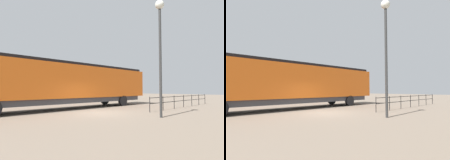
{
  "view_description": "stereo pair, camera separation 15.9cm",
  "coord_description": "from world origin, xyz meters",
  "views": [
    {
      "loc": [
        10.43,
        -9.07,
        1.7
      ],
      "look_at": [
        1.05,
        0.34,
        2.39
      ],
      "focal_mm": 30.02,
      "sensor_mm": 36.0,
      "label": 1
    },
    {
      "loc": [
        10.55,
        -8.95,
        1.7
      ],
      "look_at": [
        1.05,
        0.34,
        2.39
      ],
      "focal_mm": 30.02,
      "sensor_mm": 36.0,
      "label": 2
    }
  ],
  "objects": [
    {
      "name": "ground_plane",
      "position": [
        0.0,
        0.0,
        0.0
      ],
      "size": [
        120.0,
        120.0,
        0.0
      ],
      "primitive_type": "plane",
      "color": "#756656"
    },
    {
      "name": "locomotive",
      "position": [
        -4.09,
        0.32,
        2.28
      ],
      "size": [
        3.07,
        18.56,
        4.04
      ],
      "color": "orange",
      "rests_on": "ground_plane"
    },
    {
      "name": "lamp_post",
      "position": [
        4.43,
        1.2,
        5.27
      ],
      "size": [
        0.57,
        0.57,
        7.33
      ],
      "color": "#2D2D2D",
      "rests_on": "ground_plane"
    },
    {
      "name": "platform_fence",
      "position": [
        2.49,
        8.73,
        0.76
      ],
      "size": [
        0.05,
        11.71,
        1.17
      ],
      "color": "black",
      "rests_on": "ground_plane"
    }
  ]
}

